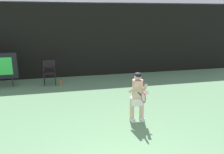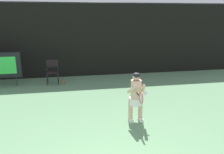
# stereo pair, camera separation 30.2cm
# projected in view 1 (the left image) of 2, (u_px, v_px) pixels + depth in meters

# --- Properties ---
(backdrop_screen) EXTENTS (18.00, 0.12, 3.66)m
(backdrop_screen) POSITION_uv_depth(u_px,v_px,m) (78.00, 41.00, 11.49)
(backdrop_screen) COLOR black
(backdrop_screen) RESTS_ON ground
(umpire_chair) EXTENTS (0.52, 0.44, 1.08)m
(umpire_chair) POSITION_uv_depth(u_px,v_px,m) (49.00, 71.00, 10.38)
(umpire_chair) COLOR black
(umpire_chair) RESTS_ON ground
(water_bottle) EXTENTS (0.07, 0.07, 0.27)m
(water_bottle) POSITION_uv_depth(u_px,v_px,m) (61.00, 82.00, 10.37)
(water_bottle) COLOR #CD6428
(water_bottle) RESTS_ON ground
(tennis_player) EXTENTS (0.53, 0.60, 1.47)m
(tennis_player) POSITION_uv_depth(u_px,v_px,m) (137.00, 95.00, 6.72)
(tennis_player) COLOR white
(tennis_player) RESTS_ON ground
(tennis_racket) EXTENTS (0.03, 0.60, 0.31)m
(tennis_racket) POSITION_uv_depth(u_px,v_px,m) (143.00, 97.00, 6.19)
(tennis_racket) COLOR black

